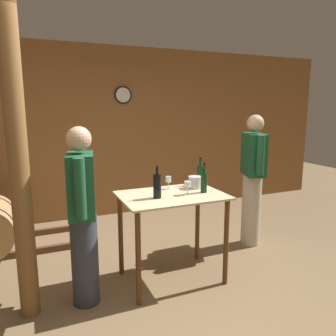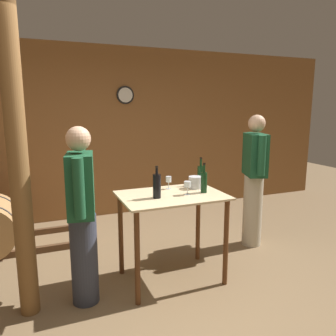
{
  "view_description": "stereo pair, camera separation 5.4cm",
  "coord_description": "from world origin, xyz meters",
  "px_view_note": "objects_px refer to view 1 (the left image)",
  "views": [
    {
      "loc": [
        -1.13,
        -2.39,
        1.76
      ],
      "look_at": [
        0.13,
        0.59,
        1.16
      ],
      "focal_mm": 35.0,
      "sensor_mm": 36.0,
      "label": 1
    },
    {
      "loc": [
        -1.08,
        -2.41,
        1.76
      ],
      "look_at": [
        0.13,
        0.59,
        1.16
      ],
      "focal_mm": 35.0,
      "sensor_mm": 36.0,
      "label": 2
    }
  ],
  "objects_px": {
    "wine_bottle_center": "(200,175)",
    "wine_glass_near_left": "(168,180)",
    "ice_bucket": "(195,182)",
    "wine_bottle_left": "(204,181)",
    "person_visitor_with_scarf": "(83,214)",
    "wine_bottle_far_left": "(157,186)",
    "wooden_post": "(18,159)",
    "person_host": "(253,178)",
    "wine_glass_near_center": "(188,185)"
  },
  "relations": [
    {
      "from": "wine_bottle_far_left",
      "to": "wine_bottle_left",
      "type": "xyz_separation_m",
      "value": [
        0.51,
        0.01,
        -0.01
      ]
    },
    {
      "from": "wooden_post",
      "to": "person_host",
      "type": "bearing_deg",
      "value": 9.99
    },
    {
      "from": "person_host",
      "to": "wine_glass_near_left",
      "type": "bearing_deg",
      "value": -171.1
    },
    {
      "from": "wine_bottle_left",
      "to": "ice_bucket",
      "type": "distance_m",
      "value": 0.2
    },
    {
      "from": "wooden_post",
      "to": "ice_bucket",
      "type": "bearing_deg",
      "value": 6.56
    },
    {
      "from": "wooden_post",
      "to": "wine_bottle_left",
      "type": "distance_m",
      "value": 1.72
    },
    {
      "from": "ice_bucket",
      "to": "wine_bottle_left",
      "type": "bearing_deg",
      "value": -90.43
    },
    {
      "from": "person_host",
      "to": "wine_bottle_center",
      "type": "bearing_deg",
      "value": -169.38
    },
    {
      "from": "wooden_post",
      "to": "person_host",
      "type": "xyz_separation_m",
      "value": [
        2.65,
        0.47,
        -0.47
      ]
    },
    {
      "from": "wine_bottle_far_left",
      "to": "wine_glass_near_left",
      "type": "bearing_deg",
      "value": 50.15
    },
    {
      "from": "wine_bottle_left",
      "to": "person_host",
      "type": "distance_m",
      "value": 1.08
    },
    {
      "from": "wine_bottle_left",
      "to": "ice_bucket",
      "type": "xyz_separation_m",
      "value": [
        0.0,
        0.19,
        -0.05
      ]
    },
    {
      "from": "wine_bottle_far_left",
      "to": "wine_glass_near_left",
      "type": "relative_size",
      "value": 2.3
    },
    {
      "from": "ice_bucket",
      "to": "person_host",
      "type": "height_order",
      "value": "person_host"
    },
    {
      "from": "wine_glass_near_center",
      "to": "ice_bucket",
      "type": "relative_size",
      "value": 0.95
    },
    {
      "from": "wine_bottle_left",
      "to": "ice_bucket",
      "type": "bearing_deg",
      "value": 89.57
    },
    {
      "from": "wooden_post",
      "to": "person_visitor_with_scarf",
      "type": "relative_size",
      "value": 1.68
    },
    {
      "from": "wine_bottle_far_left",
      "to": "wine_bottle_center",
      "type": "xyz_separation_m",
      "value": [
        0.63,
        0.32,
        -0.01
      ]
    },
    {
      "from": "ice_bucket",
      "to": "person_visitor_with_scarf",
      "type": "distance_m",
      "value": 1.24
    },
    {
      "from": "wine_bottle_left",
      "to": "wine_glass_near_center",
      "type": "xyz_separation_m",
      "value": [
        -0.19,
        -0.01,
        -0.02
      ]
    },
    {
      "from": "ice_bucket",
      "to": "person_visitor_with_scarf",
      "type": "relative_size",
      "value": 0.09
    },
    {
      "from": "wine_glass_near_left",
      "to": "person_visitor_with_scarf",
      "type": "height_order",
      "value": "person_visitor_with_scarf"
    },
    {
      "from": "wine_glass_near_center",
      "to": "person_visitor_with_scarf",
      "type": "distance_m",
      "value": 1.04
    },
    {
      "from": "wooden_post",
      "to": "person_host",
      "type": "relative_size",
      "value": 1.62
    },
    {
      "from": "wooden_post",
      "to": "wine_glass_near_center",
      "type": "relative_size",
      "value": 19.99
    },
    {
      "from": "ice_bucket",
      "to": "person_visitor_with_scarf",
      "type": "xyz_separation_m",
      "value": [
        -1.22,
        -0.22,
        -0.12
      ]
    },
    {
      "from": "wine_bottle_far_left",
      "to": "person_visitor_with_scarf",
      "type": "bearing_deg",
      "value": -178.74
    },
    {
      "from": "wine_bottle_center",
      "to": "wine_glass_near_center",
      "type": "relative_size",
      "value": 2.29
    },
    {
      "from": "person_visitor_with_scarf",
      "to": "wine_bottle_far_left",
      "type": "bearing_deg",
      "value": 1.26
    },
    {
      "from": "wine_glass_near_center",
      "to": "ice_bucket",
      "type": "bearing_deg",
      "value": 47.15
    },
    {
      "from": "wine_glass_near_center",
      "to": "wine_glass_near_left",
      "type": "bearing_deg",
      "value": 106.37
    },
    {
      "from": "wine_bottle_center",
      "to": "person_visitor_with_scarf",
      "type": "distance_m",
      "value": 1.39
    },
    {
      "from": "wine_bottle_center",
      "to": "wine_glass_near_center",
      "type": "bearing_deg",
      "value": -134.38
    },
    {
      "from": "wine_bottle_center",
      "to": "person_visitor_with_scarf",
      "type": "bearing_deg",
      "value": -166.0
    },
    {
      "from": "wine_bottle_left",
      "to": "wine_bottle_center",
      "type": "xyz_separation_m",
      "value": [
        0.13,
        0.31,
        -0.0
      ]
    },
    {
      "from": "ice_bucket",
      "to": "wine_glass_near_center",
      "type": "bearing_deg",
      "value": -132.85
    },
    {
      "from": "wine_glass_near_center",
      "to": "person_visitor_with_scarf",
      "type": "height_order",
      "value": "person_visitor_with_scarf"
    },
    {
      "from": "wine_bottle_center",
      "to": "wine_glass_near_left",
      "type": "relative_size",
      "value": 2.29
    },
    {
      "from": "wine_bottle_far_left",
      "to": "person_host",
      "type": "relative_size",
      "value": 0.19
    },
    {
      "from": "wooden_post",
      "to": "wine_glass_near_left",
      "type": "distance_m",
      "value": 1.48
    },
    {
      "from": "wooden_post",
      "to": "wine_bottle_far_left",
      "type": "height_order",
      "value": "wooden_post"
    },
    {
      "from": "wine_bottle_far_left",
      "to": "ice_bucket",
      "type": "distance_m",
      "value": 0.55
    },
    {
      "from": "person_host",
      "to": "person_visitor_with_scarf",
      "type": "height_order",
      "value": "person_host"
    },
    {
      "from": "wooden_post",
      "to": "wine_glass_near_left",
      "type": "bearing_deg",
      "value": 10.94
    },
    {
      "from": "wooden_post",
      "to": "ice_bucket",
      "type": "relative_size",
      "value": 18.99
    },
    {
      "from": "wine_glass_near_center",
      "to": "person_host",
      "type": "xyz_separation_m",
      "value": [
        1.16,
        0.48,
        -0.12
      ]
    },
    {
      "from": "wine_glass_near_center",
      "to": "person_visitor_with_scarf",
      "type": "relative_size",
      "value": 0.08
    },
    {
      "from": "ice_bucket",
      "to": "person_visitor_with_scarf",
      "type": "height_order",
      "value": "person_visitor_with_scarf"
    },
    {
      "from": "wine_glass_near_left",
      "to": "ice_bucket",
      "type": "distance_m",
      "value": 0.29
    },
    {
      "from": "wine_bottle_left",
      "to": "wine_glass_near_left",
      "type": "relative_size",
      "value": 2.26
    }
  ]
}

